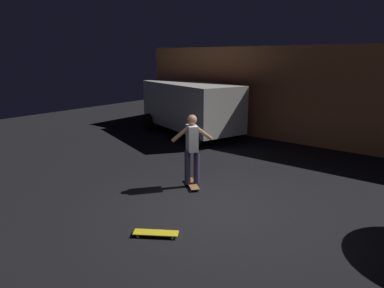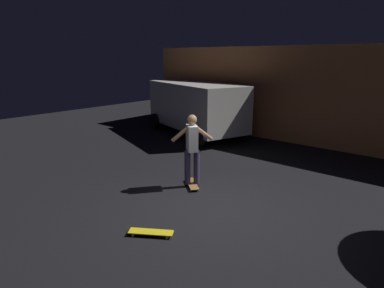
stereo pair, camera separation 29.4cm
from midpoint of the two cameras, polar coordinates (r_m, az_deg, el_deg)
ground_plane at (r=6.72m, az=2.54°, el=-11.63°), size 28.00×28.00×0.00m
low_building at (r=13.77m, az=19.03°, el=8.71°), size 12.97×3.67×3.40m
parked_van at (r=12.95m, az=-0.98°, el=6.77°), size 4.97×3.45×2.03m
skateboard_ridden at (r=7.89m, az=-1.07°, el=-7.00°), size 0.73×0.64×0.07m
skateboard_spare at (r=5.91m, az=-7.79°, el=-15.18°), size 0.76×0.59×0.07m
skater at (r=7.58m, az=-1.11°, el=-0.10°), size 0.68×0.82×1.67m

